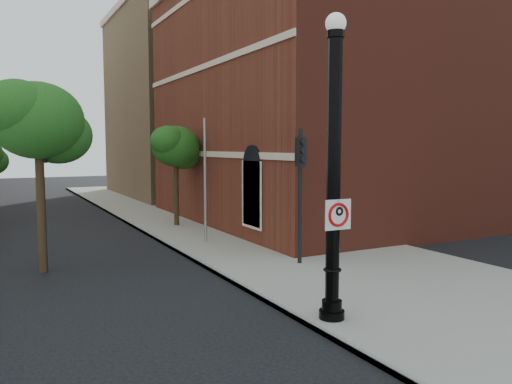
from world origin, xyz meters
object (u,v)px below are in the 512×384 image
traffic_signal_right (301,174)px  traffic_signal_left (42,171)px  no_parking_sign (338,214)px  lamppost (334,184)px

traffic_signal_right → traffic_signal_left: bearing=155.7°
traffic_signal_left → traffic_signal_right: (7.26, -3.15, -0.12)m
no_parking_sign → traffic_signal_right: bearing=66.8°
traffic_signal_left → traffic_signal_right: 7.92m
lamppost → no_parking_sign: (0.01, -0.17, -0.62)m
no_parking_sign → traffic_signal_right: (2.20, 4.86, 0.55)m
no_parking_sign → traffic_signal_left: traffic_signal_left is taller
no_parking_sign → traffic_signal_right: traffic_signal_right is taller
traffic_signal_right → no_parking_sign: bearing=-115.2°
no_parking_sign → traffic_signal_left: bearing=123.5°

